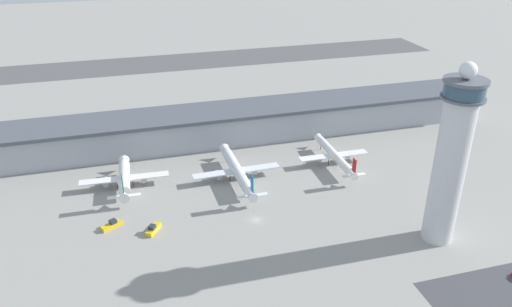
% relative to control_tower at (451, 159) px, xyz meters
% --- Properties ---
extents(ground_plane, '(1000.00, 1000.00, 0.00)m').
position_rel_control_tower_xyz_m(ground_plane, '(-55.55, 26.64, -29.78)').
color(ground_plane, gray).
extents(terminal_building, '(258.65, 25.00, 15.59)m').
position_rel_control_tower_xyz_m(terminal_building, '(-55.55, 96.64, -21.89)').
color(terminal_building, '#A3A8B2').
rests_on(terminal_building, ground).
extents(runway_strip, '(387.98, 44.00, 0.01)m').
position_rel_control_tower_xyz_m(runway_strip, '(-55.55, 236.23, -29.78)').
color(runway_strip, '#515154').
rests_on(runway_strip, ground).
extents(control_tower, '(13.09, 13.09, 60.83)m').
position_rel_control_tower_xyz_m(control_tower, '(0.00, 0.00, 0.00)').
color(control_tower, silver).
rests_on(control_tower, ground).
extents(airplane_gate_alpha, '(34.82, 32.15, 13.64)m').
position_rel_control_tower_xyz_m(airplane_gate_alpha, '(-99.34, 62.85, -25.42)').
color(airplane_gate_alpha, white).
rests_on(airplane_gate_alpha, ground).
extents(airplane_gate_bravo, '(36.06, 44.60, 13.27)m').
position_rel_control_tower_xyz_m(airplane_gate_bravo, '(-55.09, 56.69, -25.48)').
color(airplane_gate_bravo, silver).
rests_on(airplane_gate_bravo, ground).
extents(airplane_gate_charlie, '(30.83, 39.97, 11.84)m').
position_rel_control_tower_xyz_m(airplane_gate_charlie, '(-11.50, 58.62, -25.36)').
color(airplane_gate_charlie, white).
rests_on(airplane_gate_charlie, ground).
extents(service_truck_catering, '(5.98, 7.43, 2.88)m').
position_rel_control_tower_xyz_m(service_truck_catering, '(-91.49, 29.47, -28.78)').
color(service_truck_catering, black).
rests_on(service_truck_catering, ground).
extents(service_truck_fuel, '(7.57, 5.75, 2.73)m').
position_rel_control_tower_xyz_m(service_truck_fuel, '(-105.17, 35.94, -28.84)').
color(service_truck_fuel, black).
rests_on(service_truck_fuel, ground).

